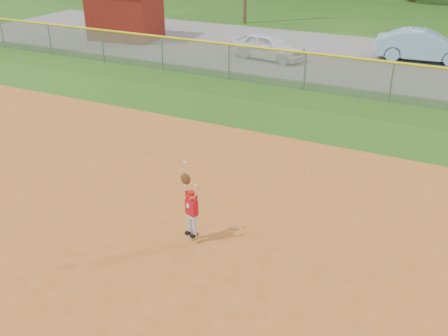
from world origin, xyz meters
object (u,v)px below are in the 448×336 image
Objects in this scene: car_white_a at (269,46)px; ballplayer at (191,206)px; car_blue at (424,46)px; utility_shed at (125,11)px.

ballplayer is at bearing -155.57° from car_white_a.
car_blue is at bearing -58.02° from car_white_a.
car_white_a is 2.19× the size of ballplayer.
utility_shed is at bearing 129.93° from ballplayer.
car_blue reaches higher than car_white_a.
car_blue is at bearing 82.12° from ballplayer.
utility_shed is 2.64× the size of ballplayer.
ballplayer reaches higher than car_white_a.
car_blue is at bearing 7.68° from utility_shed.
car_blue is (6.76, 2.92, 0.10)m from car_white_a.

